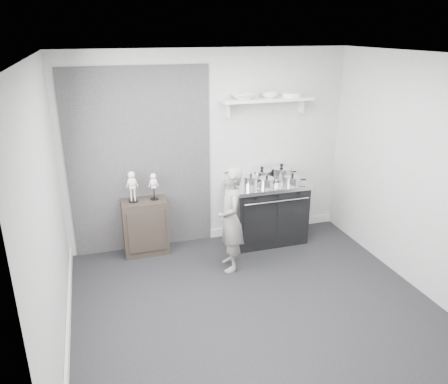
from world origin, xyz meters
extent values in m
plane|color=black|center=(0.00, 0.00, 0.00)|extent=(4.00, 4.00, 0.00)
cube|color=#AEAEAC|center=(0.00, 1.80, 1.35)|extent=(4.00, 0.02, 2.70)
cube|color=#AEAEAC|center=(0.00, -1.80, 1.35)|extent=(4.00, 0.02, 2.70)
cube|color=#AEAEAC|center=(-2.00, 0.00, 1.35)|extent=(0.02, 3.60, 2.70)
cube|color=#AEAEAC|center=(2.00, 0.00, 1.35)|extent=(0.02, 3.60, 2.70)
cube|color=silver|center=(0.00, 0.00, 2.70)|extent=(4.00, 3.60, 0.02)
cube|color=black|center=(-0.95, 1.79, 1.25)|extent=(1.90, 0.02, 2.50)
cube|color=silver|center=(1.00, 1.78, 0.06)|extent=(2.00, 0.03, 0.12)
cube|color=silver|center=(-1.98, 0.00, 0.06)|extent=(0.03, 3.60, 0.12)
cube|color=silver|center=(0.80, 1.67, 2.02)|extent=(1.30, 0.26, 0.04)
cube|color=silver|center=(0.25, 1.74, 1.90)|extent=(0.03, 0.12, 0.20)
cube|color=silver|center=(1.35, 1.74, 1.90)|extent=(0.03, 0.12, 0.20)
cube|color=black|center=(0.76, 1.48, 0.42)|extent=(1.05, 0.63, 0.84)
cube|color=silver|center=(0.76, 1.48, 0.86)|extent=(1.11, 0.67, 0.05)
cube|color=black|center=(0.51, 1.17, 0.44)|extent=(0.44, 0.02, 0.54)
cube|color=black|center=(1.02, 1.17, 0.44)|extent=(0.44, 0.02, 0.54)
cylinder|color=silver|center=(0.76, 1.13, 0.73)|extent=(0.94, 0.02, 0.02)
cylinder|color=black|center=(0.45, 1.15, 0.82)|extent=(0.04, 0.03, 0.04)
cylinder|color=black|center=(0.76, 1.15, 0.82)|extent=(0.04, 0.03, 0.04)
cylinder|color=black|center=(1.08, 1.15, 0.82)|extent=(0.04, 0.03, 0.04)
cube|color=black|center=(-0.97, 1.61, 0.39)|extent=(0.59, 0.35, 0.77)
imported|color=gray|center=(0.01, 0.87, 0.68)|extent=(0.38, 0.53, 1.37)
cylinder|color=silver|center=(0.47, 1.38, 0.96)|extent=(0.19, 0.19, 0.14)
cylinder|color=silver|center=(0.47, 1.38, 1.04)|extent=(0.20, 0.20, 0.02)
sphere|color=black|center=(0.47, 1.38, 1.07)|extent=(0.03, 0.03, 0.03)
cylinder|color=black|center=(0.61, 1.38, 0.96)|extent=(0.10, 0.02, 0.02)
cylinder|color=silver|center=(0.73, 1.62, 0.96)|extent=(0.28, 0.28, 0.13)
cylinder|color=silver|center=(0.73, 1.62, 1.03)|extent=(0.28, 0.28, 0.02)
sphere|color=black|center=(0.73, 1.62, 1.06)|extent=(0.05, 0.05, 0.05)
cylinder|color=black|center=(0.91, 1.62, 0.96)|extent=(0.10, 0.02, 0.02)
cylinder|color=silver|center=(1.02, 1.60, 0.97)|extent=(0.30, 0.30, 0.15)
cylinder|color=silver|center=(1.02, 1.60, 1.05)|extent=(0.31, 0.31, 0.02)
sphere|color=black|center=(1.02, 1.60, 1.08)|extent=(0.05, 0.05, 0.05)
cylinder|color=black|center=(1.21, 1.60, 0.97)|extent=(0.10, 0.02, 0.02)
cylinder|color=silver|center=(1.05, 1.30, 0.94)|extent=(0.23, 0.23, 0.11)
cylinder|color=silver|center=(1.05, 1.30, 1.00)|extent=(0.24, 0.24, 0.02)
sphere|color=black|center=(1.05, 1.30, 1.03)|extent=(0.04, 0.04, 0.04)
cylinder|color=black|center=(1.21, 1.30, 0.94)|extent=(0.10, 0.02, 0.02)
cylinder|color=silver|center=(0.67, 1.30, 0.95)|extent=(0.20, 0.20, 0.12)
cylinder|color=silver|center=(0.67, 1.30, 1.02)|extent=(0.21, 0.21, 0.02)
sphere|color=black|center=(0.67, 1.30, 1.04)|extent=(0.04, 0.04, 0.04)
cylinder|color=black|center=(0.81, 1.30, 0.95)|extent=(0.10, 0.02, 0.02)
imported|color=white|center=(0.44, 1.67, 2.08)|extent=(0.31, 0.31, 0.08)
imported|color=white|center=(0.83, 1.67, 2.07)|extent=(0.22, 0.22, 0.07)
cylinder|color=white|center=(1.14, 1.67, 2.07)|extent=(0.28, 0.28, 0.06)
camera|label=1|loc=(-1.55, -3.88, 2.93)|focal=35.00mm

